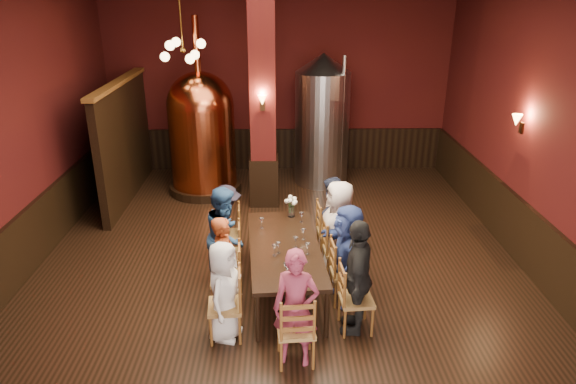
{
  "coord_description": "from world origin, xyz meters",
  "views": [
    {
      "loc": [
        0.01,
        -7.13,
        4.25
      ],
      "look_at": [
        0.14,
        0.2,
        1.28
      ],
      "focal_mm": 32.0,
      "sensor_mm": 36.0,
      "label": 1
    }
  ],
  "objects_px": {
    "person_2": "(226,236)",
    "copper_kettle": "(202,131)",
    "person_1": "(225,263)",
    "steel_vessel": "(322,120)",
    "dining_table": "(285,250)",
    "person_0": "(224,291)",
    "rose_vase": "(291,203)"
  },
  "relations": [
    {
      "from": "dining_table",
      "to": "person_0",
      "type": "relative_size",
      "value": 1.83
    },
    {
      "from": "steel_vessel",
      "to": "dining_table",
      "type": "bearing_deg",
      "value": -101.02
    },
    {
      "from": "person_2",
      "to": "copper_kettle",
      "type": "xyz_separation_m",
      "value": [
        -0.84,
        3.79,
        0.57
      ]
    },
    {
      "from": "dining_table",
      "to": "person_0",
      "type": "height_order",
      "value": "person_0"
    },
    {
      "from": "copper_kettle",
      "to": "steel_vessel",
      "type": "bearing_deg",
      "value": 11.55
    },
    {
      "from": "person_2",
      "to": "steel_vessel",
      "type": "relative_size",
      "value": 0.53
    },
    {
      "from": "person_2",
      "to": "person_1",
      "type": "bearing_deg",
      "value": -166.15
    },
    {
      "from": "person_1",
      "to": "copper_kettle",
      "type": "bearing_deg",
      "value": 20.88
    },
    {
      "from": "person_1",
      "to": "steel_vessel",
      "type": "height_order",
      "value": "steel_vessel"
    },
    {
      "from": "person_0",
      "to": "person_2",
      "type": "xyz_separation_m",
      "value": [
        -0.1,
        1.33,
        0.1
      ]
    },
    {
      "from": "dining_table",
      "to": "steel_vessel",
      "type": "bearing_deg",
      "value": 74.74
    },
    {
      "from": "person_1",
      "to": "rose_vase",
      "type": "height_order",
      "value": "person_1"
    },
    {
      "from": "person_1",
      "to": "person_0",
      "type": "bearing_deg",
      "value": -166.13
    },
    {
      "from": "person_0",
      "to": "person_1",
      "type": "distance_m",
      "value": 0.67
    },
    {
      "from": "dining_table",
      "to": "steel_vessel",
      "type": "xyz_separation_m",
      "value": [
        0.89,
        4.59,
        0.77
      ]
    },
    {
      "from": "person_1",
      "to": "steel_vessel",
      "type": "xyz_separation_m",
      "value": [
        1.72,
        4.98,
        0.76
      ]
    },
    {
      "from": "person_0",
      "to": "person_1",
      "type": "relative_size",
      "value": 0.97
    },
    {
      "from": "steel_vessel",
      "to": "rose_vase",
      "type": "height_order",
      "value": "steel_vessel"
    },
    {
      "from": "person_2",
      "to": "steel_vessel",
      "type": "height_order",
      "value": "steel_vessel"
    },
    {
      "from": "steel_vessel",
      "to": "rose_vase",
      "type": "relative_size",
      "value": 8.08
    },
    {
      "from": "person_0",
      "to": "copper_kettle",
      "type": "relative_size",
      "value": 0.36
    },
    {
      "from": "steel_vessel",
      "to": "rose_vase",
      "type": "bearing_deg",
      "value": -102.16
    },
    {
      "from": "person_0",
      "to": "copper_kettle",
      "type": "xyz_separation_m",
      "value": [
        -0.94,
        5.12,
        0.68
      ]
    },
    {
      "from": "person_1",
      "to": "person_2",
      "type": "xyz_separation_m",
      "value": [
        -0.05,
        0.66,
        0.08
      ]
    },
    {
      "from": "person_2",
      "to": "dining_table",
      "type": "bearing_deg",
      "value": -97.37
    },
    {
      "from": "person_0",
      "to": "person_2",
      "type": "height_order",
      "value": "person_2"
    },
    {
      "from": "dining_table",
      "to": "person_0",
      "type": "bearing_deg",
      "value": -130.36
    },
    {
      "from": "person_2",
      "to": "copper_kettle",
      "type": "distance_m",
      "value": 3.93
    },
    {
      "from": "person_0",
      "to": "rose_vase",
      "type": "distance_m",
      "value": 2.27
    },
    {
      "from": "person_1",
      "to": "copper_kettle",
      "type": "height_order",
      "value": "copper_kettle"
    },
    {
      "from": "copper_kettle",
      "to": "dining_table",
      "type": "bearing_deg",
      "value": -67.17
    },
    {
      "from": "copper_kettle",
      "to": "steel_vessel",
      "type": "distance_m",
      "value": 2.66
    }
  ]
}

